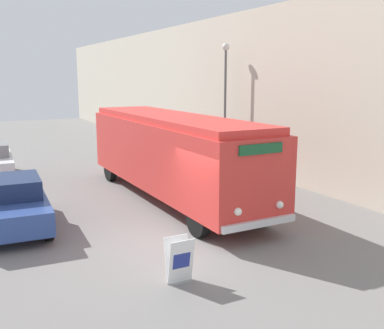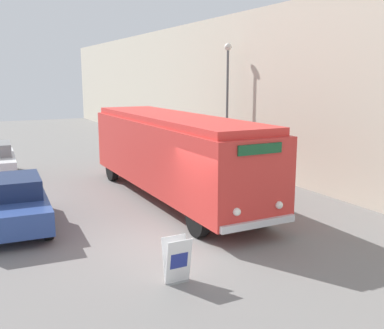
# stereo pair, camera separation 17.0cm
# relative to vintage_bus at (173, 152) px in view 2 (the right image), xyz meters

# --- Properties ---
(ground_plane) EXTENTS (80.00, 80.00, 0.00)m
(ground_plane) POSITION_rel_vintage_bus_xyz_m (-1.92, -4.21, -1.83)
(ground_plane) COLOR slate
(building_wall_right) EXTENTS (0.30, 60.00, 7.68)m
(building_wall_right) POSITION_rel_vintage_bus_xyz_m (5.69, 5.79, 2.01)
(building_wall_right) COLOR beige
(building_wall_right) RESTS_ON ground_plane
(vintage_bus) EXTENTS (2.54, 11.09, 3.20)m
(vintage_bus) POSITION_rel_vintage_bus_xyz_m (0.00, 0.00, 0.00)
(vintage_bus) COLOR black
(vintage_bus) RESTS_ON ground_plane
(sign_board) EXTENTS (0.60, 0.39, 1.05)m
(sign_board) POSITION_rel_vintage_bus_xyz_m (-2.92, -6.47, -1.32)
(sign_board) COLOR gray
(sign_board) RESTS_ON ground_plane
(streetlamp) EXTENTS (0.36, 0.36, 6.19)m
(streetlamp) POSITION_rel_vintage_bus_xyz_m (4.85, 3.99, 2.21)
(streetlamp) COLOR #595E60
(streetlamp) RESTS_ON ground_plane
(parked_car_near) EXTENTS (2.21, 4.59, 1.58)m
(parked_car_near) POSITION_rel_vintage_bus_xyz_m (-5.75, -0.72, -1.04)
(parked_car_near) COLOR black
(parked_car_near) RESTS_ON ground_plane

